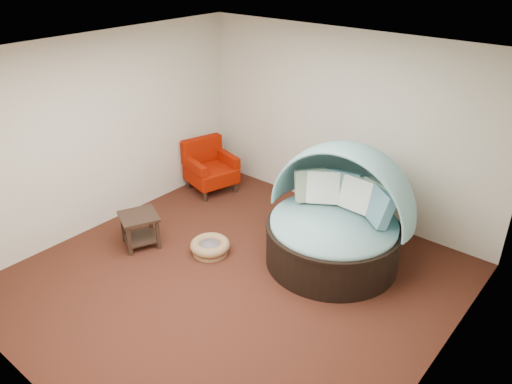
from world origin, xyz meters
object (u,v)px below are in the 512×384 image
Objects in this scene: canopy_daybed at (338,210)px; pet_basket at (210,247)px; red_armchair at (209,168)px; side_table at (140,226)px.

canopy_daybed is 1.83m from pet_basket.
side_table is at bearing -60.08° from red_armchair.
side_table is (-2.28, -1.47, -0.44)m from canopy_daybed.
canopy_daybed is at bearing 6.77° from red_armchair.
red_armchair is at bearing 104.48° from side_table.
red_armchair is (-2.77, 0.42, -0.35)m from canopy_daybed.
canopy_daybed is at bearing 32.78° from side_table.
red_armchair reaches higher than side_table.
canopy_daybed reaches higher than pet_basket.
red_armchair is (-1.39, 1.42, 0.30)m from pet_basket.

